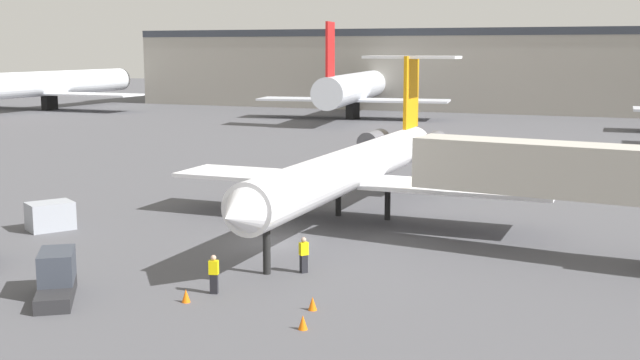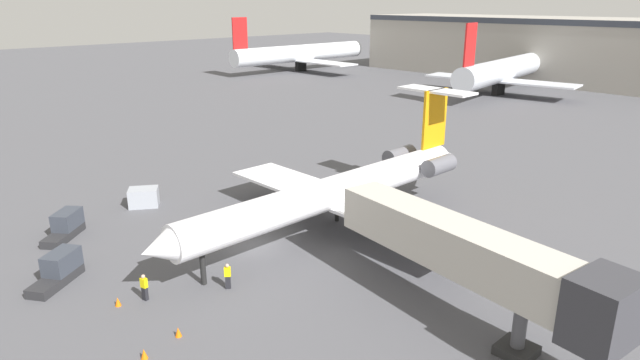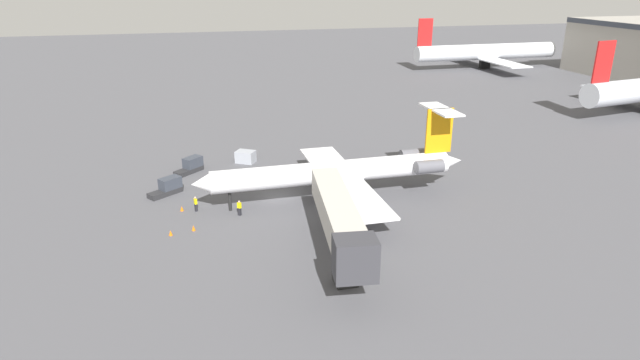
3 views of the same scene
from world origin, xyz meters
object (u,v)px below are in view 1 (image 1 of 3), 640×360
at_px(traffic_cone_near, 303,322).
at_px(jet_bridge, 612,175).
at_px(ground_crew_loader, 214,274).
at_px(regional_jet, 358,164).
at_px(ground_crew_marshaller, 304,255).
at_px(cargo_container_uld, 50,216).
at_px(traffic_cone_mid, 313,303).
at_px(parked_airliner_west_mid, 353,89).
at_px(parked_airliner_west_end, 48,84).
at_px(traffic_cone_far, 186,296).
at_px(baggage_tug_trailing, 57,278).

bearing_deg(traffic_cone_near, jet_bridge, 55.19).
height_order(jet_bridge, ground_crew_loader, jet_bridge).
distance_m(regional_jet, ground_crew_marshaller, 12.21).
xyz_separation_m(regional_jet, cargo_container_uld, (-15.55, -9.05, -2.65)).
height_order(ground_crew_loader, traffic_cone_mid, ground_crew_loader).
height_order(ground_crew_loader, parked_airliner_west_mid, parked_airliner_west_mid).
relative_size(ground_crew_loader, parked_airliner_west_end, 0.04).
distance_m(jet_bridge, parked_airliner_west_end, 115.83).
bearing_deg(ground_crew_marshaller, traffic_cone_mid, -62.87).
relative_size(jet_bridge, ground_crew_loader, 10.47).
bearing_deg(traffic_cone_far, parked_airliner_west_end, 133.38).
bearing_deg(ground_crew_loader, regional_jet, 87.62).
bearing_deg(cargo_container_uld, parked_airliner_west_end, 130.72).
bearing_deg(regional_jet, baggage_tug_trailing, -108.83).
xyz_separation_m(ground_crew_loader, parked_airliner_west_mid, (-24.20, 83.50, 3.60)).
bearing_deg(regional_jet, parked_airliner_west_mid, 110.30).
bearing_deg(traffic_cone_near, parked_airliner_west_mid, 108.89).
distance_m(jet_bridge, traffic_cone_mid, 16.54).
bearing_deg(parked_airliner_west_mid, baggage_tug_trailing, -78.02).
relative_size(traffic_cone_near, traffic_cone_mid, 1.00).
distance_m(traffic_cone_near, parked_airliner_west_mid, 91.16).
height_order(traffic_cone_far, parked_airliner_west_mid, parked_airliner_west_mid).
bearing_deg(ground_crew_loader, traffic_cone_mid, -5.36).
bearing_deg(ground_crew_loader, traffic_cone_near, -26.71).
distance_m(regional_jet, cargo_container_uld, 18.19).
distance_m(ground_crew_loader, baggage_tug_trailing, 6.55).
bearing_deg(traffic_cone_far, ground_crew_marshaller, 65.40).
bearing_deg(jet_bridge, traffic_cone_mid, -130.93).
height_order(ground_crew_loader, cargo_container_uld, ground_crew_loader).
xyz_separation_m(traffic_cone_mid, parked_airliner_west_end, (-82.67, 80.92, 4.09)).
height_order(traffic_cone_mid, parked_airliner_west_end, parked_airliner_west_end).
xyz_separation_m(baggage_tug_trailing, traffic_cone_far, (5.39, 1.43, -0.56)).
xyz_separation_m(regional_jet, parked_airliner_west_end, (-78.61, 64.22, 0.92)).
relative_size(jet_bridge, traffic_cone_near, 32.17).
relative_size(jet_bridge, parked_airliner_west_end, 0.43).
relative_size(regional_jet, traffic_cone_near, 56.81).
xyz_separation_m(ground_crew_loader, traffic_cone_far, (-0.47, -1.50, -0.58)).
xyz_separation_m(regional_jet, traffic_cone_far, (-1.15, -17.75, -3.18)).
xyz_separation_m(cargo_container_uld, parked_airliner_west_end, (-63.06, 73.27, 3.57)).
distance_m(regional_jet, ground_crew_loader, 16.48).
bearing_deg(cargo_container_uld, jet_bridge, 8.42).
distance_m(jet_bridge, baggage_tug_trailing, 25.90).
bearing_deg(regional_jet, traffic_cone_far, -93.69).
bearing_deg(ground_crew_loader, traffic_cone_far, -107.47).
xyz_separation_m(jet_bridge, baggage_tug_trailing, (-21.11, -14.59, -3.50)).
bearing_deg(regional_jet, parked_airliner_west_end, 140.75).
distance_m(regional_jet, parked_airliner_west_end, 101.51).
bearing_deg(ground_crew_marshaller, cargo_container_uld, 170.78).
bearing_deg(parked_airliner_west_mid, regional_jet, -69.70).
bearing_deg(traffic_cone_near, parked_airliner_west_end, 135.03).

